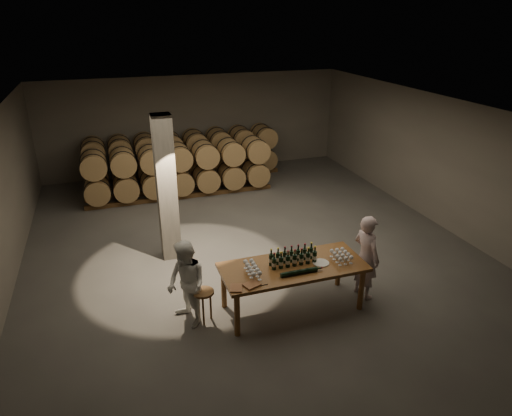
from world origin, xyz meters
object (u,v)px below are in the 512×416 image
object	(u,v)px
bottle_cluster	(293,258)
tasting_table	(293,271)
person_man	(366,257)
person_woman	(187,284)
notebook_near	(252,285)
stool	(204,297)
plate	(321,263)

from	to	relation	value
bottle_cluster	tasting_table	bearing A→B (deg)	-106.85
person_man	person_woman	world-z (taller)	person_man
tasting_table	notebook_near	world-z (taller)	notebook_near
bottle_cluster	person_man	world-z (taller)	person_man
person_man	notebook_near	bearing A→B (deg)	84.61
notebook_near	stool	xyz separation A→B (m)	(-0.71, 0.51, -0.41)
notebook_near	bottle_cluster	bearing A→B (deg)	5.98
plate	notebook_near	world-z (taller)	notebook_near
person_woman	tasting_table	bearing A→B (deg)	64.23
tasting_table	person_woman	distance (m)	1.90
person_woman	stool	bearing A→B (deg)	61.41
person_man	plate	bearing A→B (deg)	78.96
tasting_table	bottle_cluster	world-z (taller)	bottle_cluster
plate	person_woman	distance (m)	2.42
tasting_table	stool	xyz separation A→B (m)	(-1.62, 0.14, -0.29)
plate	notebook_near	distance (m)	1.44
stool	plate	bearing A→B (deg)	-5.92
plate	stool	bearing A→B (deg)	174.08
tasting_table	stool	bearing A→B (deg)	175.13
plate	person_man	xyz separation A→B (m)	(0.96, 0.04, -0.07)
person_man	person_woman	distance (m)	3.37
stool	person_woman	distance (m)	0.40
stool	person_woman	size ratio (longest dim) A/B	0.39
tasting_table	stool	distance (m)	1.65
person_woman	person_man	bearing A→B (deg)	65.83
plate	notebook_near	bearing A→B (deg)	-168.25
tasting_table	notebook_near	distance (m)	0.99
bottle_cluster	plate	xyz separation A→B (m)	(0.49, -0.15, -0.11)
tasting_table	person_man	distance (m)	1.47
tasting_table	stool	world-z (taller)	tasting_table
bottle_cluster	person_man	size ratio (longest dim) A/B	0.51
notebook_near	person_woman	xyz separation A→B (m)	(-0.99, 0.55, -0.12)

